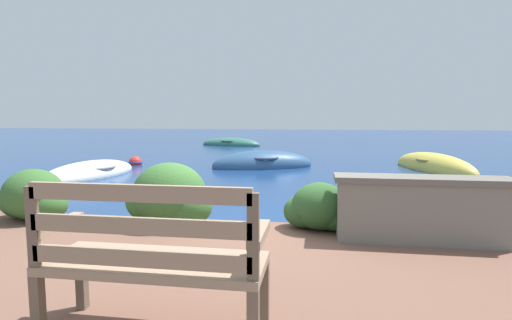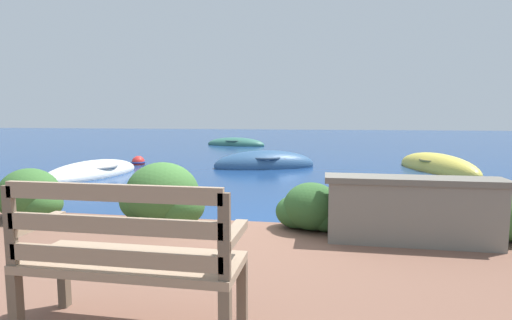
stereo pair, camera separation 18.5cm
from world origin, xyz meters
name	(u,v)px [view 2 (the right image)]	position (x,y,z in m)	size (l,w,h in m)	color
ground_plane	(240,238)	(0.00, 0.00, 0.00)	(80.00, 80.00, 0.00)	navy
park_bench	(128,256)	(-0.08, -2.63, 0.70)	(1.30, 0.48, 0.93)	brown
stone_wall	(412,210)	(1.88, -0.55, 0.56)	(1.74, 0.39, 0.67)	slate
hedge_clump_far_left	(29,197)	(-2.63, -0.33, 0.49)	(0.93, 0.67, 0.63)	#38662D
hedge_clump_left	(162,197)	(-0.89, -0.29, 0.54)	(1.09, 0.78, 0.74)	#38662D
hedge_clump_centre	(310,209)	(0.86, -0.23, 0.45)	(0.79, 0.57, 0.54)	#2D5628
hedge_clump_right	(498,219)	(2.79, -0.28, 0.44)	(0.74, 0.53, 0.51)	#38662D
rowboat_nearest	(93,173)	(-4.79, 4.45, 0.06)	(1.66, 3.19, 0.66)	silver
rowboat_mid	(265,165)	(-0.75, 6.80, 0.07)	(3.19, 2.14, 0.87)	#2D517A
rowboat_far	(437,168)	(4.03, 6.87, 0.07)	(1.98, 3.46, 0.85)	#DBC64C
rowboat_outer	(236,144)	(-3.55, 15.22, 0.06)	(3.31, 1.75, 0.71)	#336B5B
mooring_buoy	(138,162)	(-4.73, 6.83, 0.07)	(0.43, 0.43, 0.39)	red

